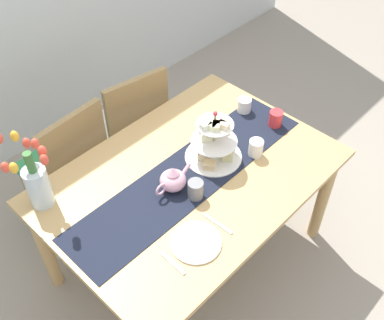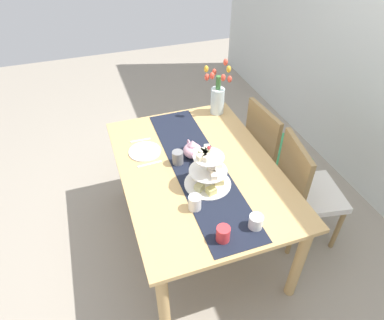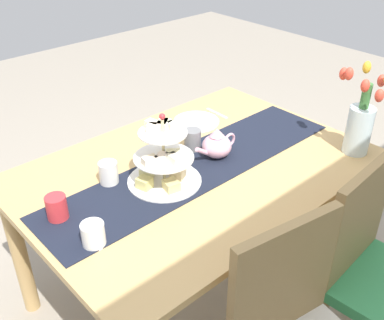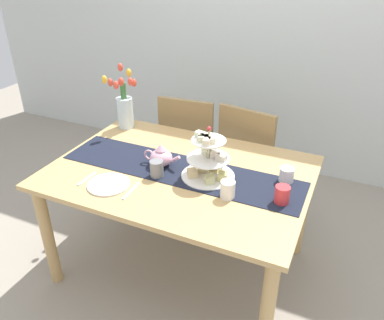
% 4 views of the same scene
% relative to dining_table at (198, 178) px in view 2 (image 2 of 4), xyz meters
% --- Properties ---
extents(ground_plane, '(8.00, 8.00, 0.00)m').
position_rel_dining_table_xyz_m(ground_plane, '(0.00, 0.00, -0.63)').
color(ground_plane, gray).
extents(dining_table, '(1.48, 1.03, 0.73)m').
position_rel_dining_table_xyz_m(dining_table, '(0.00, 0.00, 0.00)').
color(dining_table, tan).
rests_on(dining_table, ground_plane).
extents(chair_left, '(0.45, 0.45, 0.91)m').
position_rel_dining_table_xyz_m(chair_left, '(-0.27, 0.74, -0.13)').
color(chair_left, olive).
rests_on(chair_left, ground_plane).
extents(chair_right, '(0.49, 0.49, 0.91)m').
position_rel_dining_table_xyz_m(chair_right, '(0.22, 0.75, -0.13)').
color(chair_right, olive).
rests_on(chair_right, ground_plane).
extents(table_runner, '(1.43, 0.34, 0.00)m').
position_rel_dining_table_xyz_m(table_runner, '(0.00, 0.00, 0.10)').
color(table_runner, black).
rests_on(table_runner, dining_table).
extents(tiered_cake_stand, '(0.30, 0.30, 0.30)m').
position_rel_dining_table_xyz_m(tiered_cake_stand, '(0.18, -0.00, 0.20)').
color(tiered_cake_stand, beige).
rests_on(tiered_cake_stand, table_runner).
extents(teapot, '(0.24, 0.13, 0.14)m').
position_rel_dining_table_xyz_m(teapot, '(-0.12, 0.00, 0.16)').
color(teapot, '#E5A8BC').
rests_on(teapot, table_runner).
extents(tulip_vase, '(0.19, 0.22, 0.43)m').
position_rel_dining_table_xyz_m(tulip_vase, '(-0.62, 0.38, 0.26)').
color(tulip_vase, silver).
rests_on(tulip_vase, dining_table).
extents(cream_jug, '(0.08, 0.08, 0.08)m').
position_rel_dining_table_xyz_m(cream_jug, '(0.59, 0.13, 0.14)').
color(cream_jug, white).
rests_on(cream_jug, dining_table).
extents(dinner_plate_left, '(0.23, 0.23, 0.01)m').
position_rel_dining_table_xyz_m(dinner_plate_left, '(-0.28, -0.31, 0.11)').
color(dinner_plate_left, white).
rests_on(dinner_plate_left, dining_table).
extents(fork_left, '(0.02, 0.15, 0.01)m').
position_rel_dining_table_xyz_m(fork_left, '(-0.43, -0.31, 0.10)').
color(fork_left, silver).
rests_on(fork_left, dining_table).
extents(knife_left, '(0.02, 0.17, 0.01)m').
position_rel_dining_table_xyz_m(knife_left, '(-0.14, -0.31, 0.10)').
color(knife_left, silver).
rests_on(knife_left, dining_table).
extents(mug_grey, '(0.08, 0.08, 0.09)m').
position_rel_dining_table_xyz_m(mug_grey, '(-0.09, -0.12, 0.15)').
color(mug_grey, slate).
rests_on(mug_grey, table_runner).
extents(mug_white_text, '(0.08, 0.08, 0.09)m').
position_rel_dining_table_xyz_m(mug_white_text, '(0.34, -0.15, 0.15)').
color(mug_white_text, white).
rests_on(mug_white_text, dining_table).
extents(mug_orange, '(0.08, 0.08, 0.09)m').
position_rel_dining_table_xyz_m(mug_orange, '(0.61, -0.08, 0.15)').
color(mug_orange, red).
rests_on(mug_orange, dining_table).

